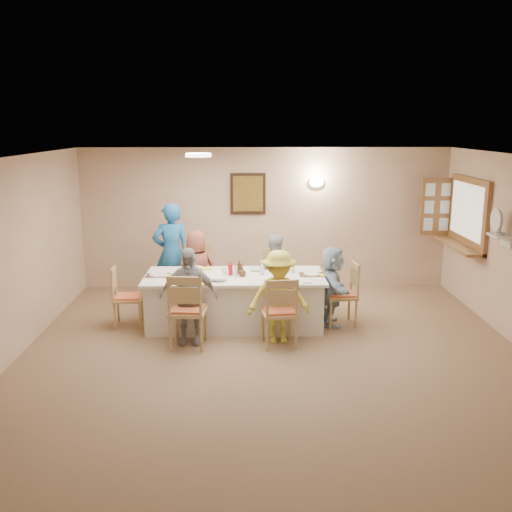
{
  "coord_description": "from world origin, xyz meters",
  "views": [
    {
      "loc": [
        -0.36,
        -6.53,
        2.88
      ],
      "look_at": [
        -0.2,
        1.4,
        1.05
      ],
      "focal_mm": 40.0,
      "sensor_mm": 36.0,
      "label": 1
    }
  ],
  "objects_px": {
    "serving_hatch": "(468,214)",
    "chair_left_end": "(128,297)",
    "diner_back_left": "(197,271)",
    "diner_back_right": "(274,273)",
    "chair_back_right": "(273,280)",
    "chair_back_left": "(198,277)",
    "caregiver": "(171,253)",
    "diner_front_right": "(279,297)",
    "dining_table": "(235,300)",
    "chair_right_end": "(341,294)",
    "condiment_ketchup": "(230,268)",
    "chair_front_left": "(188,309)",
    "diner_front_left": "(189,296)",
    "diner_right_end": "(332,286)",
    "desk_fan": "(499,225)",
    "chair_front_right": "(279,311)"
  },
  "relations": [
    {
      "from": "chair_back_left",
      "to": "diner_front_left",
      "type": "bearing_deg",
      "value": -91.78
    },
    {
      "from": "serving_hatch",
      "to": "chair_front_right",
      "type": "bearing_deg",
      "value": -150.43
    },
    {
      "from": "chair_back_left",
      "to": "caregiver",
      "type": "relative_size",
      "value": 0.62
    },
    {
      "from": "chair_left_end",
      "to": "caregiver",
      "type": "xyz_separation_m",
      "value": [
        0.5,
        1.15,
        0.39
      ]
    },
    {
      "from": "chair_front_right",
      "to": "diner_right_end",
      "type": "distance_m",
      "value": 1.15
    },
    {
      "from": "desk_fan",
      "to": "chair_front_left",
      "type": "relative_size",
      "value": 0.29
    },
    {
      "from": "serving_hatch",
      "to": "condiment_ketchup",
      "type": "relative_size",
      "value": 7.18
    },
    {
      "from": "chair_back_right",
      "to": "chair_front_left",
      "type": "relative_size",
      "value": 0.92
    },
    {
      "from": "desk_fan",
      "to": "chair_left_end",
      "type": "height_order",
      "value": "desk_fan"
    },
    {
      "from": "diner_front_left",
      "to": "diner_right_end",
      "type": "relative_size",
      "value": 1.12
    },
    {
      "from": "diner_back_left",
      "to": "diner_front_right",
      "type": "relative_size",
      "value": 1.02
    },
    {
      "from": "chair_back_left",
      "to": "condiment_ketchup",
      "type": "relative_size",
      "value": 4.91
    },
    {
      "from": "chair_right_end",
      "to": "serving_hatch",
      "type": "bearing_deg",
      "value": 108.98
    },
    {
      "from": "chair_right_end",
      "to": "caregiver",
      "type": "relative_size",
      "value": 0.57
    },
    {
      "from": "serving_hatch",
      "to": "diner_front_right",
      "type": "relative_size",
      "value": 1.18
    },
    {
      "from": "chair_front_left",
      "to": "diner_front_right",
      "type": "xyz_separation_m",
      "value": [
        1.2,
        0.12,
        0.13
      ]
    },
    {
      "from": "chair_back_left",
      "to": "diner_front_right",
      "type": "bearing_deg",
      "value": -52.74
    },
    {
      "from": "chair_front_right",
      "to": "chair_left_end",
      "type": "height_order",
      "value": "chair_front_right"
    },
    {
      "from": "caregiver",
      "to": "diner_back_right",
      "type": "bearing_deg",
      "value": 147.97
    },
    {
      "from": "serving_hatch",
      "to": "dining_table",
      "type": "xyz_separation_m",
      "value": [
        -3.72,
        -0.97,
        -1.12
      ]
    },
    {
      "from": "desk_fan",
      "to": "caregiver",
      "type": "xyz_separation_m",
      "value": [
        -4.66,
        1.53,
        -0.72
      ]
    },
    {
      "from": "chair_left_end",
      "to": "diner_right_end",
      "type": "xyz_separation_m",
      "value": [
        2.97,
        0.0,
        0.14
      ]
    },
    {
      "from": "diner_back_left",
      "to": "diner_front_right",
      "type": "bearing_deg",
      "value": 123.25
    },
    {
      "from": "dining_table",
      "to": "chair_front_right",
      "type": "xyz_separation_m",
      "value": [
        0.6,
        -0.8,
        0.1
      ]
    },
    {
      "from": "chair_left_end",
      "to": "diner_front_left",
      "type": "xyz_separation_m",
      "value": [
        0.95,
        -0.68,
        0.21
      ]
    },
    {
      "from": "chair_front_left",
      "to": "diner_back_right",
      "type": "xyz_separation_m",
      "value": [
        1.2,
        1.48,
        0.1
      ]
    },
    {
      "from": "chair_back_right",
      "to": "chair_left_end",
      "type": "height_order",
      "value": "chair_back_right"
    },
    {
      "from": "diner_front_left",
      "to": "dining_table",
      "type": "bearing_deg",
      "value": 49.12
    },
    {
      "from": "chair_left_end",
      "to": "desk_fan",
      "type": "bearing_deg",
      "value": -98.77
    },
    {
      "from": "desk_fan",
      "to": "chair_front_right",
      "type": "xyz_separation_m",
      "value": [
        -3.01,
        -0.42,
        -1.07
      ]
    },
    {
      "from": "desk_fan",
      "to": "dining_table",
      "type": "bearing_deg",
      "value": 174.0
    },
    {
      "from": "serving_hatch",
      "to": "chair_left_end",
      "type": "height_order",
      "value": "serving_hatch"
    },
    {
      "from": "diner_back_left",
      "to": "diner_back_right",
      "type": "distance_m",
      "value": 1.2
    },
    {
      "from": "chair_back_right",
      "to": "diner_right_end",
      "type": "height_order",
      "value": "diner_right_end"
    },
    {
      "from": "diner_back_left",
      "to": "chair_back_left",
      "type": "bearing_deg",
      "value": -98.17
    },
    {
      "from": "chair_back_right",
      "to": "diner_front_right",
      "type": "bearing_deg",
      "value": -79.19
    },
    {
      "from": "chair_left_end",
      "to": "diner_back_right",
      "type": "bearing_deg",
      "value": -77.02
    },
    {
      "from": "serving_hatch",
      "to": "diner_back_right",
      "type": "xyz_separation_m",
      "value": [
        -3.12,
        -0.29,
        -0.89
      ]
    },
    {
      "from": "diner_back_right",
      "to": "caregiver",
      "type": "relative_size",
      "value": 0.74
    },
    {
      "from": "dining_table",
      "to": "chair_left_end",
      "type": "xyz_separation_m",
      "value": [
        -1.55,
        0.0,
        0.06
      ]
    },
    {
      "from": "chair_back_right",
      "to": "chair_front_right",
      "type": "xyz_separation_m",
      "value": [
        0.0,
        -1.6,
        0.01
      ]
    },
    {
      "from": "diner_back_right",
      "to": "caregiver",
      "type": "distance_m",
      "value": 1.73
    },
    {
      "from": "chair_front_left",
      "to": "diner_front_left",
      "type": "xyz_separation_m",
      "value": [
        0.0,
        0.12,
        0.15
      ]
    },
    {
      "from": "condiment_ketchup",
      "to": "chair_back_right",
      "type": "bearing_deg",
      "value": 50.31
    },
    {
      "from": "diner_back_left",
      "to": "condiment_ketchup",
      "type": "distance_m",
      "value": 0.89
    },
    {
      "from": "serving_hatch",
      "to": "chair_front_left",
      "type": "bearing_deg",
      "value": -157.71
    },
    {
      "from": "chair_back_left",
      "to": "diner_back_right",
      "type": "distance_m",
      "value": 1.21
    },
    {
      "from": "chair_front_left",
      "to": "diner_back_right",
      "type": "bearing_deg",
      "value": -124.32
    },
    {
      "from": "diner_front_right",
      "to": "diner_right_end",
      "type": "bearing_deg",
      "value": 35.19
    },
    {
      "from": "chair_left_end",
      "to": "diner_back_left",
      "type": "xyz_separation_m",
      "value": [
        0.95,
        0.68,
        0.2
      ]
    }
  ]
}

